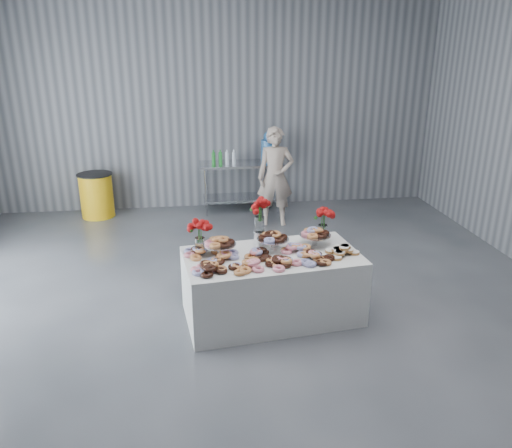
# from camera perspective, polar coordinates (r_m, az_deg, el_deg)

# --- Properties ---
(ground) EXTENTS (9.00, 9.00, 0.00)m
(ground) POSITION_cam_1_polar(r_m,az_deg,el_deg) (5.53, -1.03, -11.94)
(ground) COLOR #3C3E44
(ground) RESTS_ON ground
(room_walls) EXTENTS (8.04, 9.04, 4.02)m
(room_walls) POSITION_cam_1_polar(r_m,az_deg,el_deg) (4.75, -4.75, 16.50)
(room_walls) COLOR gray
(room_walls) RESTS_ON ground
(display_table) EXTENTS (2.01, 1.22, 0.75)m
(display_table) POSITION_cam_1_polar(r_m,az_deg,el_deg) (5.60, 1.82, -7.08)
(display_table) COLOR silver
(display_table) RESTS_ON ground
(prep_table) EXTENTS (1.50, 0.60, 0.90)m
(prep_table) POSITION_cam_1_polar(r_m,az_deg,el_deg) (9.11, -1.68, 5.28)
(prep_table) COLOR silver
(prep_table) RESTS_ON ground
(donut_mounds) EXTENTS (1.89, 1.01, 0.09)m
(donut_mounds) POSITION_cam_1_polar(r_m,az_deg,el_deg) (5.38, 1.96, -3.33)
(donut_mounds) COLOR #D4854D
(donut_mounds) RESTS_ON display_table
(cake_stand_left) EXTENTS (0.36, 0.36, 0.17)m
(cake_stand_left) POSITION_cam_1_polar(r_m,az_deg,el_deg) (5.41, -4.17, -2.16)
(cake_stand_left) COLOR silver
(cake_stand_left) RESTS_ON display_table
(cake_stand_mid) EXTENTS (0.36, 0.36, 0.17)m
(cake_stand_mid) POSITION_cam_1_polar(r_m,az_deg,el_deg) (5.54, 1.94, -1.58)
(cake_stand_mid) COLOR silver
(cake_stand_mid) RESTS_ON display_table
(cake_stand_right) EXTENTS (0.36, 0.36, 0.17)m
(cake_stand_right) POSITION_cam_1_polar(r_m,az_deg,el_deg) (5.69, 6.78, -1.11)
(cake_stand_right) COLOR silver
(cake_stand_right) RESTS_ON display_table
(danish_pile) EXTENTS (0.48, 0.48, 0.11)m
(danish_pile) POSITION_cam_1_polar(r_m,az_deg,el_deg) (5.54, 9.79, -2.81)
(danish_pile) COLOR white
(danish_pile) RESTS_ON display_table
(bouquet_left) EXTENTS (0.26, 0.26, 0.42)m
(bouquet_left) POSITION_cam_1_polar(r_m,az_deg,el_deg) (5.41, -6.49, -0.43)
(bouquet_left) COLOR white
(bouquet_left) RESTS_ON display_table
(bouquet_right) EXTENTS (0.26, 0.26, 0.42)m
(bouquet_right) POSITION_cam_1_polar(r_m,az_deg,el_deg) (5.82, 7.70, 0.98)
(bouquet_right) COLOR white
(bouquet_right) RESTS_ON display_table
(bouquet_center) EXTENTS (0.26, 0.26, 0.57)m
(bouquet_center) POSITION_cam_1_polar(r_m,az_deg,el_deg) (5.61, 0.42, 1.33)
(bouquet_center) COLOR silver
(bouquet_center) RESTS_ON display_table
(water_jug) EXTENTS (0.28, 0.28, 0.55)m
(water_jug) POSITION_cam_1_polar(r_m,az_deg,el_deg) (9.05, 1.47, 8.64)
(water_jug) COLOR #3F8AD8
(water_jug) RESTS_ON prep_table
(drink_bottles) EXTENTS (0.54, 0.08, 0.27)m
(drink_bottles) POSITION_cam_1_polar(r_m,az_deg,el_deg) (8.89, -3.71, 7.64)
(drink_bottles) COLOR #268C33
(drink_bottles) RESTS_ON prep_table
(person) EXTENTS (0.65, 0.47, 1.66)m
(person) POSITION_cam_1_polar(r_m,az_deg,el_deg) (8.36, 2.24, 5.41)
(person) COLOR #CC8C93
(person) RESTS_ON ground
(trash_barrel) EXTENTS (0.61, 0.61, 0.78)m
(trash_barrel) POSITION_cam_1_polar(r_m,az_deg,el_deg) (9.28, -17.75, 3.16)
(trash_barrel) COLOR yellow
(trash_barrel) RESTS_ON ground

